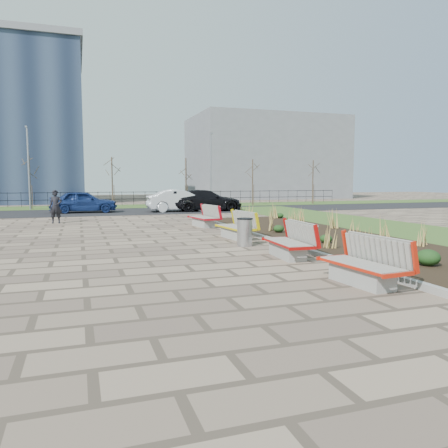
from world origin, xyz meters
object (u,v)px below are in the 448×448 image
object	(u,v)px
bench_d	(203,216)
bench_a	(361,261)
litter_bin	(245,232)
lamp_east	(211,170)
car_silver	(180,200)
pedestrian	(56,207)
bench_b	(287,240)
bench_c	(235,225)
car_blue	(84,202)
car_black	(206,200)
lamp_west	(29,169)

from	to	relation	value
bench_d	bench_a	bearing A→B (deg)	-97.48
litter_bin	lamp_east	size ratio (longest dim) A/B	0.15
bench_d	car_silver	xyz separation A→B (m)	(1.21, 10.19, 0.29)
bench_d	litter_bin	xyz separation A→B (m)	(-0.34, -6.36, -0.04)
pedestrian	bench_b	bearing A→B (deg)	-59.12
bench_a	car_silver	distance (m)	22.46
bench_c	car_blue	world-z (taller)	car_blue
litter_bin	car_blue	bearing A→B (deg)	105.64
bench_c	car_silver	size ratio (longest dim) A/B	0.45
bench_b	car_black	world-z (taller)	car_black
car_blue	bench_a	bearing A→B (deg)	-164.85
car_blue	car_silver	bearing A→B (deg)	-95.97
car_black	lamp_east	size ratio (longest dim) A/B	0.86
bench_d	lamp_east	distance (m)	16.36
car_blue	bench_b	bearing A→B (deg)	-162.76
lamp_east	bench_d	bearing A→B (deg)	-108.02
litter_bin	lamp_west	bearing A→B (deg)	111.71
bench_b	car_silver	bearing A→B (deg)	89.86
bench_d	litter_bin	distance (m)	6.37
bench_c	pedestrian	distance (m)	10.79
lamp_east	car_silver	bearing A→B (deg)	-126.16
bench_a	car_black	xyz separation A→B (m)	(3.06, 22.36, 0.27)
car_silver	car_black	xyz separation A→B (m)	(1.85, -0.07, -0.01)
litter_bin	car_silver	distance (m)	16.63
bench_c	bench_d	bearing A→B (deg)	84.85
bench_d	bench_c	bearing A→B (deg)	-97.48
car_black	lamp_west	size ratio (longest dim) A/B	0.86
lamp_east	car_blue	bearing A→B (deg)	-157.63
bench_d	pedestrian	bearing A→B (deg)	141.78
litter_bin	car_black	bearing A→B (deg)	78.32
pedestrian	car_silver	xyz separation A→B (m)	(7.92, 6.20, -0.07)
bench_d	car_blue	bearing A→B (deg)	107.72
bench_c	car_blue	bearing A→B (deg)	103.43
bench_b	bench_d	world-z (taller)	same
bench_b	pedestrian	bearing A→B (deg)	121.16
litter_bin	car_silver	bearing A→B (deg)	84.62
bench_b	car_blue	world-z (taller)	car_blue
pedestrian	lamp_west	size ratio (longest dim) A/B	0.29
car_silver	lamp_east	xyz separation A→B (m)	(3.79, 5.18, 2.25)
car_silver	lamp_west	xyz separation A→B (m)	(-10.21, 5.18, 2.25)
lamp_west	car_silver	bearing A→B (deg)	-26.90
bench_b	lamp_east	world-z (taller)	lamp_east
bench_b	lamp_west	size ratio (longest dim) A/B	0.35
bench_c	lamp_east	bearing A→B (deg)	70.70
bench_a	car_blue	size ratio (longest dim) A/B	0.48
bench_a	pedestrian	size ratio (longest dim) A/B	1.22
bench_d	car_blue	distance (m)	12.33
bench_b	car_blue	bearing A→B (deg)	108.24
car_silver	car_blue	bearing A→B (deg)	81.02
bench_b	car_silver	distance (m)	19.04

